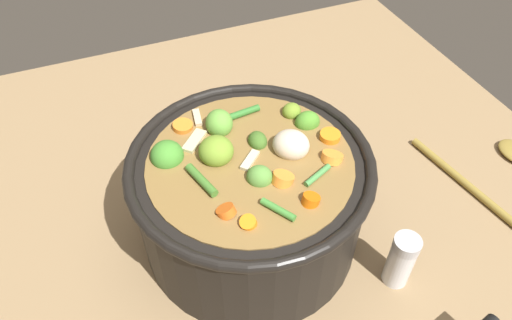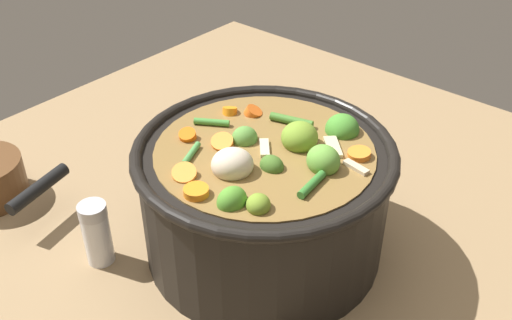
{
  "view_description": "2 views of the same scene",
  "coord_description": "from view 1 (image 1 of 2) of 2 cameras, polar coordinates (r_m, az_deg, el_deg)",
  "views": [
    {
      "loc": [
        0.38,
        -0.15,
        0.57
      ],
      "look_at": [
        -0.02,
        0.01,
        0.13
      ],
      "focal_mm": 33.69,
      "sensor_mm": 36.0,
      "label": 1
    },
    {
      "loc": [
        -0.36,
        0.44,
        0.53
      ],
      "look_at": [
        0.01,
        0.0,
        0.13
      ],
      "focal_mm": 41.87,
      "sensor_mm": 36.0,
      "label": 2
    }
  ],
  "objects": [
    {
      "name": "wooden_spoon",
      "position": [
        0.88,
        26.67,
        -0.47
      ],
      "size": [
        0.22,
        0.18,
        0.01
      ],
      "color": "olive",
      "rests_on": "ground_plane"
    },
    {
      "name": "cooking_pot",
      "position": [
        0.64,
        -0.67,
        -4.41
      ],
      "size": [
        0.31,
        0.31,
        0.18
      ],
      "color": "black",
      "rests_on": "ground_plane"
    },
    {
      "name": "salt_shaker",
      "position": [
        0.65,
        16.83,
        -11.32
      ],
      "size": [
        0.03,
        0.03,
        0.09
      ],
      "color": "silver",
      "rests_on": "ground_plane"
    },
    {
      "name": "ground_plane",
      "position": [
        0.7,
        -0.61,
        -8.73
      ],
      "size": [
        1.1,
        1.1,
        0.0
      ],
      "primitive_type": "plane",
      "color": "#8C704C"
    }
  ]
}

